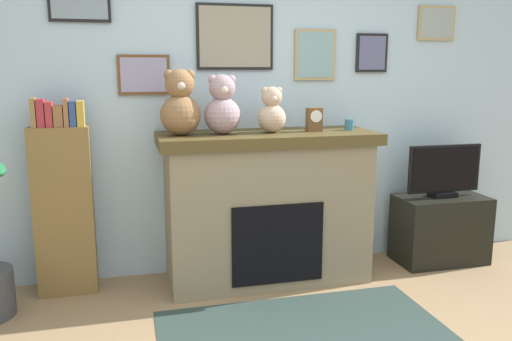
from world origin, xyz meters
TOP-DOWN VIEW (x-y plane):
  - back_wall at (0.00, 2.00)m, footprint 5.20×0.15m
  - fireplace at (0.09, 1.65)m, footprint 1.58×0.64m
  - bookshelf at (-1.34, 1.74)m, footprint 0.40×0.16m
  - tv_stand at (1.56, 1.64)m, footprint 0.72×0.40m
  - television at (1.56, 1.64)m, footprint 0.63×0.14m
  - area_rug at (0.09, 0.68)m, footprint 1.75×1.18m
  - candle_jar at (0.72, 1.63)m, footprint 0.07×0.07m
  - mantel_clock at (0.44, 1.63)m, footprint 0.11×0.08m
  - teddy_bear_grey at (-0.53, 1.63)m, footprint 0.28×0.28m
  - teddy_bear_brown at (-0.24, 1.63)m, footprint 0.26×0.26m
  - teddy_bear_cream at (0.12, 1.63)m, footprint 0.20×0.20m

SIDE VIEW (x-z plane):
  - area_rug at x=0.09m, z-range 0.00..0.01m
  - tv_stand at x=1.56m, z-range 0.00..0.55m
  - fireplace at x=0.09m, z-range 0.01..1.12m
  - bookshelf at x=-1.34m, z-range -0.04..1.34m
  - television at x=1.56m, z-range 0.54..0.97m
  - candle_jar at x=0.72m, z-range 1.12..1.20m
  - mantel_clock at x=0.44m, z-range 1.12..1.29m
  - teddy_bear_cream at x=0.12m, z-range 1.10..1.43m
  - teddy_bear_brown at x=-0.24m, z-range 1.09..1.51m
  - back_wall at x=0.00m, z-range 0.01..2.61m
  - teddy_bear_grey at x=-0.53m, z-range 1.09..1.54m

